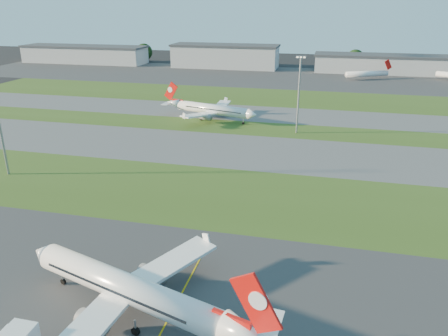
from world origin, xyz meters
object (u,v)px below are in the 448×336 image
(airliner_parked, at_px, (129,289))
(light_mast_centre, at_px, (299,90))
(airliner_taxiing, at_px, (212,109))
(mini_jet_near, at_px, (367,74))

(airliner_parked, xyz_separation_m, light_mast_centre, (15.58, 99.09, 10.46))
(airliner_taxiing, bearing_deg, airliner_parked, 114.45)
(airliner_parked, bearing_deg, airliner_taxiing, 115.99)
(airliner_taxiing, relative_size, light_mast_centre, 1.40)
(airliner_taxiing, height_order, light_mast_centre, light_mast_centre)
(light_mast_centre, bearing_deg, airliner_parked, -98.94)
(light_mast_centre, bearing_deg, mini_jet_near, 75.71)
(airliner_parked, bearing_deg, light_mast_centre, 98.17)
(airliner_taxiing, distance_m, mini_jet_near, 126.15)
(airliner_taxiing, xyz_separation_m, light_mast_centre, (32.65, -10.10, 10.75))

